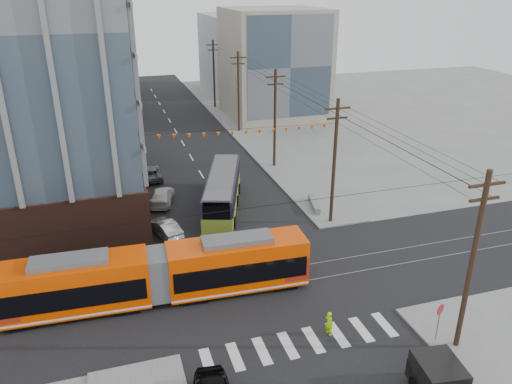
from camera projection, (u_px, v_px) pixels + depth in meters
ground at (283, 313)px, 32.00m from camera, size 160.00×160.00×0.00m
bg_bldg_nw_near at (41, 63)px, 69.48m from camera, size 18.00×16.00×18.00m
bg_bldg_ne_near at (274, 64)px, 75.43m from camera, size 14.00×14.00×16.00m
bg_bldg_nw_far at (68, 40)px, 87.48m from camera, size 16.00×18.00×20.00m
bg_bldg_ne_far at (249, 53)px, 93.94m from camera, size 16.00×16.00×14.00m
utility_pole_near at (471, 265)px, 26.92m from camera, size 0.30×0.30×11.00m
utility_pole_far at (214, 75)px, 81.37m from camera, size 0.30×0.30×11.00m
streetcar at (158, 275)px, 32.58m from camera, size 20.08×3.73×3.85m
city_bus at (223, 191)px, 46.12m from camera, size 6.29×12.23×3.41m
parked_car_silver at (165, 228)px, 41.52m from camera, size 2.66×4.35×1.35m
parked_car_white at (162, 196)px, 47.54m from camera, size 3.22×5.29×1.43m
parked_car_grey at (151, 173)px, 53.42m from camera, size 2.22×4.78×1.33m
pedestrian at (329, 323)px, 29.79m from camera, size 0.55×0.67×1.59m
stop_sign at (438, 324)px, 29.10m from camera, size 0.95×0.95×2.40m
jersey_barrier at (314, 204)px, 46.60m from camera, size 1.64×3.71×0.72m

